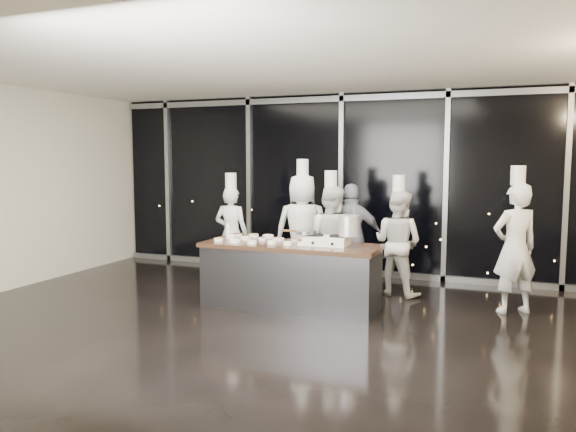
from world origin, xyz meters
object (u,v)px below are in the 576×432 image
chef_far_left (231,233)px  chef_side (515,247)px  guest (352,237)px  chef_left (302,229)px  stove (326,240)px  chef_right (398,242)px  demo_counter (290,276)px  frying_pan (305,232)px  stock_pot (349,226)px  chef_center (330,238)px

chef_far_left → chef_side: (4.42, -0.37, 0.07)m
guest → chef_left: bearing=-13.8°
guest → chef_side: 2.43m
stove → chef_left: (-0.81, 1.28, -0.04)m
stove → chef_right: chef_right is taller
chef_right → guest: bearing=10.6°
demo_counter → guest: bearing=70.1°
frying_pan → stock_pot: 0.61m
chef_far_left → chef_right: 2.79m
stock_pot → stove: bearing=-176.0°
demo_counter → chef_center: (0.24, 1.09, 0.38)m
frying_pan → chef_side: (2.67, 0.84, -0.17)m
frying_pan → chef_far_left: 2.14m
chef_center → guest: size_ratio=1.13×
chef_left → chef_right: (1.55, -0.05, -0.11)m
stove → guest: bearing=89.3°
chef_left → guest: 0.82m
stock_pot → chef_far_left: 2.65m
guest → chef_right: 0.75m
stove → chef_side: size_ratio=0.30×
frying_pan → chef_left: (-0.51, 1.30, -0.14)m
demo_counter → chef_left: size_ratio=1.20×
chef_right → demo_counter: bearing=64.2°
stock_pot → chef_center: 1.21m
demo_counter → guest: size_ratio=1.47×
chef_right → chef_side: (1.63, -0.41, 0.08)m
frying_pan → chef_center: 1.08m
frying_pan → chef_side: size_ratio=0.25×
demo_counter → chef_left: bearing=103.0°
chef_center → guest: (0.26, 0.29, -0.00)m
stock_pot → chef_center: bearing=119.1°
stove → chef_left: chef_left is taller
chef_far_left → chef_left: bearing=-179.6°
chef_far_left → chef_left: 1.25m
stove → chef_far_left: 2.38m
demo_counter → chef_right: (1.24, 1.28, 0.35)m
demo_counter → chef_side: (2.88, 0.88, 0.44)m
frying_pan → chef_center: chef_center is taller
stock_pot → guest: size_ratio=0.16×
stove → chef_far_left: bearing=149.0°
chef_side → stock_pot: bearing=-11.2°
stock_pot → chef_center: (-0.57, 1.02, -0.34)m
stock_pot → demo_counter: bearing=-174.6°
demo_counter → stock_pot: bearing=5.4°
stove → chef_right: (0.74, 1.23, -0.16)m
chef_left → chef_side: chef_left is taller
chef_center → chef_left: bearing=-16.7°
chef_center → chef_far_left: bearing=2.4°
frying_pan → chef_right: 1.64m
stock_pot → chef_left: chef_left is taller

